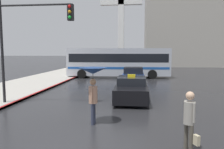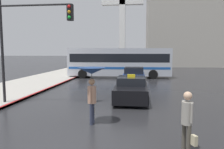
% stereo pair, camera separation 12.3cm
% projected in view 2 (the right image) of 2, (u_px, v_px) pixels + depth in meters
% --- Properties ---
extents(taxi, '(1.91, 4.05, 1.52)m').
position_uv_depth(taxi, '(131.00, 89.00, 12.65)').
color(taxi, black).
rests_on(taxi, ground_plane).
extents(sedan_red, '(1.91, 4.29, 1.48)m').
position_uv_depth(sedan_red, '(134.00, 77.00, 18.71)').
color(sedan_red, navy).
rests_on(sedan_red, ground_plane).
extents(city_bus, '(11.13, 3.03, 3.19)m').
position_uv_depth(city_bus, '(119.00, 61.00, 24.05)').
color(city_bus, '#B2B7C1').
rests_on(city_bus, ground_plane).
extents(pedestrian_with_umbrella, '(1.09, 1.09, 2.21)m').
position_uv_depth(pedestrian_with_umbrella, '(92.00, 79.00, 8.35)').
color(pedestrian_with_umbrella, '#2D3347').
rests_on(pedestrian_with_umbrella, ground_plane).
extents(pedestrian_man, '(0.44, 0.56, 1.73)m').
position_uv_depth(pedestrian_man, '(187.00, 118.00, 6.03)').
color(pedestrian_man, '#4C473D').
rests_on(pedestrian_man, ground_plane).
extents(traffic_light, '(3.93, 0.38, 5.46)m').
position_uv_depth(traffic_light, '(30.00, 32.00, 11.16)').
color(traffic_light, black).
rests_on(traffic_light, ground_plane).
extents(building_tower_near, '(15.74, 9.68, 24.62)m').
position_uv_depth(building_tower_near, '(188.00, 4.00, 43.06)').
color(building_tower_near, '#A39E93').
rests_on(building_tower_near, ground_plane).
extents(monument_cross, '(6.45, 0.90, 14.66)m').
position_uv_depth(monument_cross, '(122.00, 17.00, 34.14)').
color(monument_cross, white).
rests_on(monument_cross, ground_plane).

